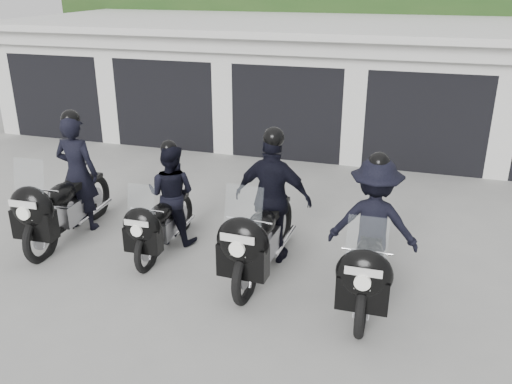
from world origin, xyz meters
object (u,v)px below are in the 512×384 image
(police_bike_a, at_px, (67,188))
(police_bike_c, at_px, (268,210))
(police_bike_b, at_px, (167,203))
(police_bike_d, at_px, (372,236))

(police_bike_a, height_order, police_bike_c, police_bike_c)
(police_bike_b, xyz_separation_m, police_bike_d, (3.22, -0.48, 0.12))
(police_bike_b, height_order, police_bike_d, police_bike_d)
(police_bike_d, bearing_deg, police_bike_b, 170.86)
(police_bike_a, relative_size, police_bike_c, 0.99)
(police_bike_c, bearing_deg, police_bike_d, -9.18)
(police_bike_b, bearing_deg, police_bike_c, -6.29)
(police_bike_a, distance_m, police_bike_b, 1.72)
(police_bike_a, bearing_deg, police_bike_d, -6.10)
(police_bike_a, xyz_separation_m, police_bike_d, (4.93, -0.34, 0.02))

